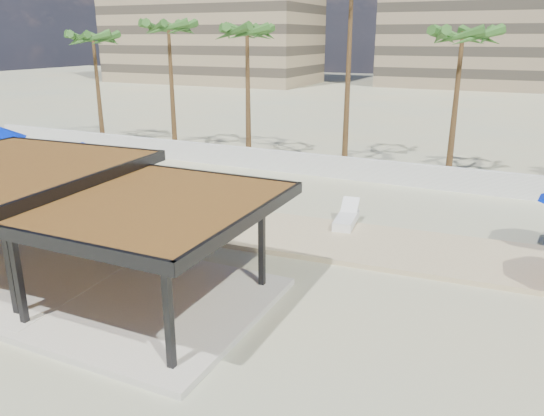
{
  "coord_description": "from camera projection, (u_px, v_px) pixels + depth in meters",
  "views": [
    {
      "loc": [
        6.26,
        -10.77,
        7.33
      ],
      "look_at": [
        -1.56,
        5.77,
        1.4
      ],
      "focal_mm": 35.0,
      "sensor_mm": 36.0,
      "label": 1
    }
  ],
  "objects": [
    {
      "name": "lounger_b",
      "position": [
        346.0,
        219.0,
        21.17
      ],
      "size": [
        0.97,
        2.26,
        0.83
      ],
      "rotation": [
        0.0,
        0.0,
        1.69
      ],
      "color": "white",
      "rests_on": "promenade"
    },
    {
      "name": "palm_c",
      "position": [
        247.0,
        37.0,
        31.03
      ],
      "size": [
        3.0,
        3.0,
        8.43
      ],
      "color": "brown",
      "rests_on": "ground"
    },
    {
      "name": "palm_b",
      "position": [
        169.0,
        32.0,
        33.9
      ],
      "size": [
        3.0,
        3.0,
        8.73
      ],
      "color": "brown",
      "rests_on": "ground"
    },
    {
      "name": "pavilion_central",
      "position": [
        148.0,
        244.0,
        14.44
      ],
      "size": [
        6.47,
        6.47,
        3.27
      ],
      "rotation": [
        0.0,
        0.0,
        0.0
      ],
      "color": "beige",
      "rests_on": "ground"
    },
    {
      "name": "umbrella_f",
      "position": [
        83.0,
        150.0,
        24.23
      ],
      "size": [
        3.46,
        3.46,
        2.58
      ],
      "rotation": [
        0.0,
        0.0,
        0.22
      ],
      "color": "beige",
      "rests_on": "promenade"
    },
    {
      "name": "ground",
      "position": [
        232.0,
        326.0,
        14.07
      ],
      "size": [
        200.0,
        200.0,
        0.0
      ],
      "primitive_type": "plane",
      "color": "tan",
      "rests_on": "ground"
    },
    {
      "name": "palm_a",
      "position": [
        93.0,
        42.0,
        36.19
      ],
      "size": [
        3.0,
        3.0,
        8.07
      ],
      "color": "brown",
      "rests_on": "ground"
    },
    {
      "name": "palm_e",
      "position": [
        462.0,
        41.0,
        26.47
      ],
      "size": [
        3.0,
        3.0,
        8.23
      ],
      "color": "brown",
      "rests_on": "ground"
    },
    {
      "name": "umbrella_b",
      "position": [
        168.0,
        175.0,
        20.88
      ],
      "size": [
        3.1,
        3.1,
        2.25
      ],
      "rotation": [
        0.0,
        0.0,
        -0.26
      ],
      "color": "beige",
      "rests_on": "promenade"
    },
    {
      "name": "promenade",
      "position": [
        379.0,
        240.0,
        19.83
      ],
      "size": [
        44.45,
        7.97,
        0.24
      ],
      "color": "#C6B284",
      "rests_on": "ground"
    },
    {
      "name": "pavilion_west",
      "position": [
        13.0,
        207.0,
        16.95
      ],
      "size": [
        7.43,
        7.43,
        3.57
      ],
      "rotation": [
        0.0,
        0.0,
        0.06
      ],
      "color": "beige",
      "rests_on": "ground"
    },
    {
      "name": "lounger_a",
      "position": [
        218.0,
        208.0,
        22.57
      ],
      "size": [
        1.43,
        2.09,
        0.76
      ],
      "rotation": [
        0.0,
        0.0,
        2.0
      ],
      "color": "white",
      "rests_on": "promenade"
    },
    {
      "name": "boundary_wall",
      "position": [
        383.0,
        172.0,
        27.64
      ],
      "size": [
        56.0,
        0.3,
        1.2
      ],
      "primitive_type": "cube",
      "color": "silver",
      "rests_on": "ground"
    }
  ]
}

